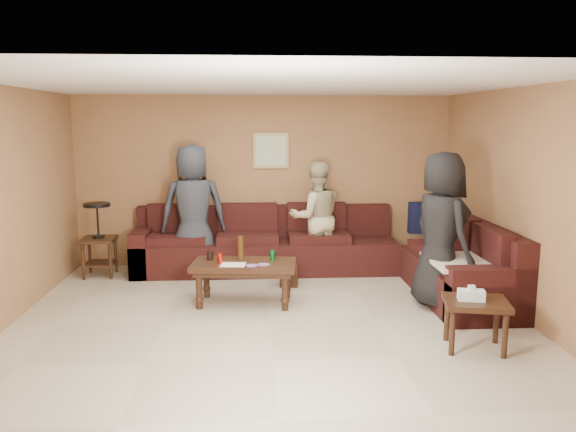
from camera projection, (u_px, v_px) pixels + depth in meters
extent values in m
plane|color=#B5AD99|center=(270.00, 320.00, 6.07)|extent=(5.50, 5.50, 0.00)
cube|color=silver|center=(269.00, 89.00, 5.66)|extent=(5.50, 5.00, 0.10)
cube|color=#946B46|center=(264.00, 181.00, 8.32)|extent=(5.50, 0.10, 2.50)
cube|color=#946B46|center=(281.00, 268.00, 3.40)|extent=(5.50, 0.10, 2.50)
cube|color=#946B46|center=(525.00, 204.00, 6.03)|extent=(0.10, 5.00, 2.50)
cube|color=#331211|center=(265.00, 255.00, 8.05)|extent=(3.70, 0.90, 0.45)
cube|color=#331211|center=(265.00, 220.00, 8.30)|extent=(3.70, 0.24, 0.45)
cube|color=#331211|center=(143.00, 251.00, 7.93)|extent=(0.24, 0.90, 0.63)
cube|color=#331211|center=(459.00, 281.00, 6.77)|extent=(0.90, 2.00, 0.45)
cube|color=#331211|center=(488.00, 244.00, 6.71)|extent=(0.24, 2.00, 0.45)
cube|color=#331211|center=(489.00, 296.00, 5.89)|extent=(0.90, 0.24, 0.63)
cube|color=black|center=(424.00, 218.00, 8.10)|extent=(0.45, 0.14, 0.45)
cube|color=beige|center=(475.00, 262.00, 6.26)|extent=(1.00, 0.85, 0.04)
cube|color=#331C11|center=(244.00, 265.00, 6.56)|extent=(1.26, 0.73, 0.07)
cube|color=#331C11|center=(244.00, 270.00, 6.57)|extent=(1.17, 0.63, 0.05)
cylinder|color=#331C11|center=(199.00, 290.00, 6.41)|extent=(0.08, 0.08, 0.44)
cylinder|color=#331C11|center=(285.00, 292.00, 6.36)|extent=(0.08, 0.08, 0.44)
cylinder|color=#331C11|center=(206.00, 280.00, 6.84)|extent=(0.08, 0.08, 0.44)
cylinder|color=#331C11|center=(287.00, 281.00, 6.79)|extent=(0.08, 0.08, 0.44)
cylinder|color=red|center=(220.00, 258.00, 6.50)|extent=(0.07, 0.07, 0.12)
cylinder|color=#167F33|center=(273.00, 255.00, 6.63)|extent=(0.07, 0.07, 0.12)
cylinder|color=#3C260D|center=(241.00, 248.00, 6.66)|extent=(0.07, 0.07, 0.28)
cylinder|color=black|center=(210.00, 255.00, 6.65)|extent=(0.08, 0.08, 0.11)
cube|color=silver|center=(233.00, 265.00, 6.43)|extent=(0.30, 0.25, 0.00)
cylinder|color=#C44578|center=(252.00, 266.00, 6.38)|extent=(0.14, 0.14, 0.01)
cylinder|color=#C44578|center=(264.00, 264.00, 6.43)|extent=(0.14, 0.14, 0.01)
cube|color=#331C11|center=(99.00, 239.00, 7.73)|extent=(0.46, 0.46, 0.04)
cube|color=#331C11|center=(100.00, 263.00, 7.79)|extent=(0.41, 0.41, 0.03)
cylinder|color=#331C11|center=(83.00, 261.00, 7.58)|extent=(0.04, 0.04, 0.52)
cylinder|color=#331C11|center=(110.00, 260.00, 7.62)|extent=(0.04, 0.04, 0.52)
cylinder|color=#331C11|center=(90.00, 255.00, 7.93)|extent=(0.04, 0.04, 0.52)
cylinder|color=#331C11|center=(116.00, 254.00, 7.97)|extent=(0.04, 0.04, 0.52)
cylinder|color=black|center=(99.00, 237.00, 7.72)|extent=(0.16, 0.16, 0.03)
cylinder|color=black|center=(98.00, 220.00, 7.69)|extent=(0.03, 0.03, 0.43)
cylinder|color=black|center=(97.00, 205.00, 7.65)|extent=(0.36, 0.36, 0.04)
cube|color=#331C11|center=(476.00, 303.00, 5.24)|extent=(0.66, 0.58, 0.05)
cylinder|color=#331C11|center=(452.00, 332.00, 5.14)|extent=(0.05, 0.05, 0.45)
cylinder|color=#331C11|center=(505.00, 334.00, 5.07)|extent=(0.05, 0.05, 0.45)
cylinder|color=#331C11|center=(447.00, 318.00, 5.49)|extent=(0.05, 0.05, 0.45)
cylinder|color=#331C11|center=(496.00, 321.00, 5.42)|extent=(0.05, 0.05, 0.45)
cube|color=white|center=(471.00, 295.00, 5.22)|extent=(0.26, 0.17, 0.10)
cube|color=silver|center=(472.00, 288.00, 5.21)|extent=(0.06, 0.04, 0.05)
cube|color=#331C11|center=(289.00, 275.00, 7.33)|extent=(0.26, 0.26, 0.28)
cube|color=tan|center=(271.00, 151.00, 8.23)|extent=(0.52, 0.03, 0.52)
cube|color=silver|center=(271.00, 151.00, 8.22)|extent=(0.44, 0.01, 0.44)
imported|color=#282D38|center=(193.00, 210.00, 7.74)|extent=(0.96, 0.69, 1.83)
imported|color=tan|center=(316.00, 217.00, 7.90)|extent=(0.85, 0.71, 1.58)
imported|color=black|center=(441.00, 231.00, 6.36)|extent=(0.81, 1.01, 1.80)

